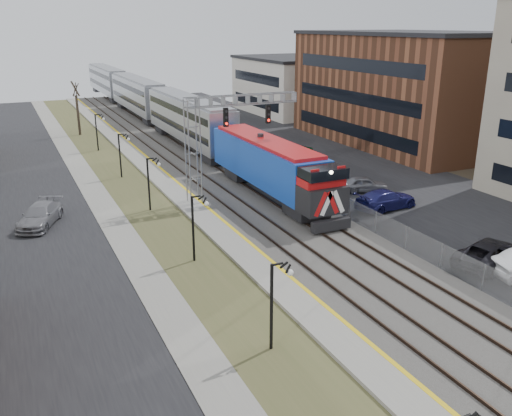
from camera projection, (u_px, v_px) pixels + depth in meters
street_west at (36, 198)px, 43.22m from camera, size 7.00×120.00×0.04m
sidewalk at (93, 190)px, 45.03m from camera, size 2.00×120.00×0.08m
grass_median at (129, 186)px, 46.24m from camera, size 4.00×120.00×0.06m
platform at (163, 181)px, 47.42m from camera, size 2.00×120.00×0.24m
ballast_bed at (217, 175)px, 49.44m from camera, size 8.00×120.00×0.20m
parking_lot at (328, 162)px, 54.29m from camera, size 16.00×120.00×0.04m
platform_edge at (173, 178)px, 47.73m from camera, size 0.24×120.00×0.01m
track_near at (196, 175)px, 48.57m from camera, size 1.58×120.00×0.15m
track_far at (232, 171)px, 49.98m from camera, size 1.58×120.00×0.15m
train at (152, 104)px, 72.76m from camera, size 3.00×85.85×5.33m
signal_gantry at (214, 131)px, 40.54m from camera, size 9.00×1.07×8.15m
lampposts at (192, 228)px, 31.29m from camera, size 0.14×62.14×4.00m
fence at (258, 163)px, 50.90m from camera, size 0.04×120.00×1.60m
buildings_east at (469, 95)px, 54.62m from camera, size 16.00×76.00×15.00m
bare_trees at (13, 156)px, 45.24m from camera, size 12.30×42.30×5.95m
car_lot_c at (490, 254)px, 30.93m from camera, size 5.61×3.67×1.44m
car_lot_d at (386, 200)px, 40.34m from camera, size 5.30×2.67×1.48m
car_lot_e at (364, 185)px, 44.49m from camera, size 4.10×2.82×1.30m
car_lot_f at (293, 151)px, 55.63m from camera, size 4.82×2.99×1.50m
car_street_b at (40, 216)px, 37.06m from camera, size 3.87×5.31×1.43m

